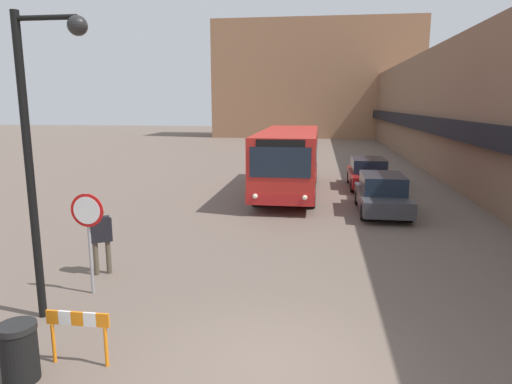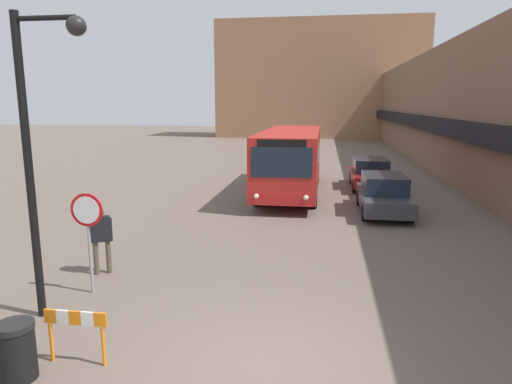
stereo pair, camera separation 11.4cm
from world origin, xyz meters
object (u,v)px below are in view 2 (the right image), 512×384
Objects in this scene: city_bus at (291,159)px; pedestrian at (101,234)px; street_lamp at (40,134)px; trash_bin at (17,351)px; stop_sign at (88,221)px; parked_car_back at (370,173)px; parked_car_front at (384,194)px; construction_barricade at (76,326)px.

city_bus is 5.90× the size of pedestrian.
city_bus is at bearing 74.74° from street_lamp.
trash_bin is at bearing -108.02° from pedestrian.
street_lamp is at bearing 107.81° from trash_bin.
pedestrian is 4.62m from trash_bin.
street_lamp is 3.61m from pedestrian.
trash_bin is (0.51, -3.31, -1.23)m from stop_sign.
street_lamp is at bearing -114.56° from pedestrian.
city_bus is 12.24m from pedestrian.
stop_sign is 2.47× the size of trash_bin.
stop_sign is at bearing -117.54° from parked_car_back.
parked_car_front is 14.33m from trash_bin.
pedestrian is at bearing -135.11° from parked_car_front.
trash_bin is (0.84, -4.50, -0.57)m from pedestrian.
street_lamp reaches higher than pedestrian.
pedestrian is at bearing 100.63° from trash_bin.
city_bus reaches higher than parked_car_back.
pedestrian is (-7.96, -7.93, 0.29)m from parked_car_front.
city_bus reaches higher than stop_sign.
pedestrian is at bearing 111.31° from construction_barricade.
parked_car_back is 1.87× the size of stop_sign.
city_bus is 15.74m from construction_barricade.
parked_car_back is at bearing 30.72° from pedestrian.
parked_car_back is 0.74× the size of street_lamp.
pedestrian is (-0.33, 1.19, -0.65)m from stop_sign.
pedestrian is at bearing -109.02° from city_bus.
city_bus is at bearing 81.05° from construction_barricade.
parked_car_front is 5.51m from parked_car_back.
trash_bin reaches higher than construction_barricade.
parked_car_front is 2.54× the size of pedestrian.
stop_sign reaches higher than trash_bin.
city_bus is 9.39× the size of construction_barricade.
trash_bin is (-7.12, -17.94, -0.29)m from parked_car_back.
construction_barricade is (1.54, -3.95, -0.38)m from pedestrian.
trash_bin is at bearing -81.21° from stop_sign.
city_bus is 2.35× the size of parked_car_back.
pedestrian reaches higher than parked_car_back.
parked_car_front is at bearing 60.22° from trash_bin.
pedestrian is 4.26m from construction_barricade.
parked_car_back is 18.54m from construction_barricade.
parked_car_front is 1.01× the size of parked_car_back.
parked_car_front is at bearing 50.09° from stop_sign.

